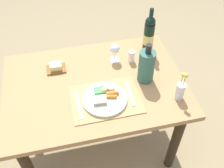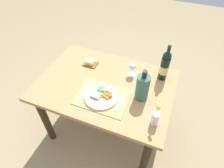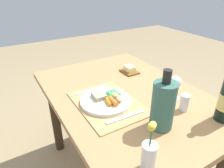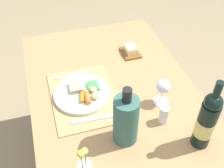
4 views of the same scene
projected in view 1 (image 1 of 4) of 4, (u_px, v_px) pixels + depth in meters
The scene contains 12 objects.
ground_plane at pixel (99, 141), 2.23m from camera, with size 8.00×8.00×0.00m, color #947F5B.
dining_table at pixel (95, 94), 1.79m from camera, with size 1.18×0.83×0.71m.
placemat at pixel (106, 99), 1.61m from camera, with size 0.43×0.32×0.01m, color tan.
dinner_plate at pixel (105, 98), 1.60m from camera, with size 0.28×0.28×0.05m.
fork at pixel (79, 105), 1.58m from camera, with size 0.01×0.21×0.01m, color silver.
knife at pixel (130, 93), 1.64m from camera, with size 0.02×0.21×0.01m, color silver.
salt_shaker at pixel (132, 56), 1.83m from camera, with size 0.05×0.05×0.09m, color white.
butter_dish at pixel (56, 68), 1.79m from camera, with size 0.13×0.10×0.05m.
flower_vase at pixel (180, 90), 1.58m from camera, with size 0.06×0.06×0.21m.
wine_glass at pixel (115, 49), 1.81m from camera, with size 0.08×0.08×0.14m.
wine_bottle at pixel (149, 34), 1.86m from camera, with size 0.08×0.08×0.34m.
cooler_bottle at pixel (146, 66), 1.66m from camera, with size 0.10×0.10×0.29m.
Camera 1 is at (-0.16, -1.18, 1.94)m, focal length 41.68 mm.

